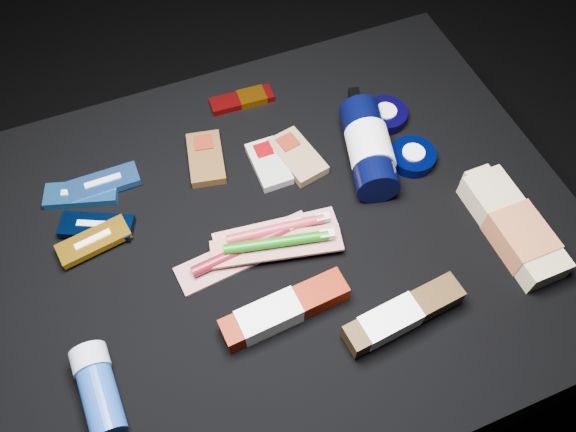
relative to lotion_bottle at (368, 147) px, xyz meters
name	(u,v)px	position (x,y,z in m)	size (l,w,h in m)	color
ground	(283,319)	(-0.19, -0.08, -0.44)	(3.00, 3.00, 0.00)	black
cloth_table	(283,282)	(-0.19, -0.08, -0.24)	(0.98, 0.78, 0.40)	black
luna_bar_0	(81,194)	(-0.48, 0.11, -0.03)	(0.13, 0.08, 0.02)	#1E63A7
luna_bar_1	(104,183)	(-0.44, 0.12, -0.03)	(0.12, 0.05, 0.02)	#2353A3
luna_bar_2	(97,226)	(-0.47, 0.03, -0.02)	(0.13, 0.09, 0.02)	black
luna_bar_3	(94,241)	(-0.48, 0.01, -0.02)	(0.12, 0.06, 0.02)	#B57D12
clif_bar_0	(206,156)	(-0.26, 0.11, -0.03)	(0.08, 0.12, 0.02)	#533517
clif_bar_1	(268,162)	(-0.17, 0.06, -0.03)	(0.06, 0.10, 0.02)	#AAAAA3
clif_bar_2	(296,155)	(-0.11, 0.05, -0.03)	(0.08, 0.12, 0.02)	olive
power_bar	(245,99)	(-0.15, 0.21, -0.03)	(0.12, 0.04, 0.01)	#6C0809
lotion_bottle	(368,147)	(0.00, 0.00, 0.00)	(0.12, 0.24, 0.08)	black
cream_tin_upper	(385,115)	(0.07, 0.07, -0.03)	(0.08, 0.08, 0.03)	black
cream_tin_lower	(412,157)	(0.08, -0.03, -0.03)	(0.08, 0.08, 0.03)	black
bodywash_bottle	(514,228)	(0.15, -0.23, -0.02)	(0.08, 0.22, 0.05)	#C7B688
deodorant_stick	(98,389)	(-0.52, -0.23, -0.01)	(0.06, 0.13, 0.05)	navy
toothbrush_pack_0	(248,249)	(-0.26, -0.10, -0.03)	(0.24, 0.08, 0.03)	beige
toothbrush_pack_1	(278,231)	(-0.20, -0.09, -0.02)	(0.21, 0.07, 0.02)	beige
toothbrush_pack_2	(278,244)	(-0.21, -0.11, -0.01)	(0.22, 0.09, 0.02)	#B9B3AC
toothpaste_carton_red	(279,312)	(-0.25, -0.22, -0.02)	(0.20, 0.06, 0.04)	#701100
toothpaste_carton_green	(399,317)	(-0.09, -0.29, -0.01)	(0.19, 0.06, 0.04)	#3C2810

